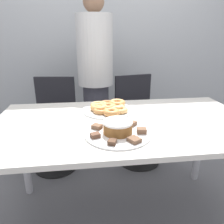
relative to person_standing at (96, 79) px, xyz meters
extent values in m
plane|color=slate|center=(0.13, -0.90, -0.87)|extent=(12.00, 12.00, 0.00)
cube|color=#B2B7BC|center=(0.13, 0.64, 0.43)|extent=(8.00, 0.05, 2.60)
cube|color=silver|center=(0.13, -0.90, -0.11)|extent=(1.62, 0.87, 0.03)
cylinder|color=silver|center=(-0.62, -0.52, -0.50)|extent=(0.06, 0.06, 0.75)
cylinder|color=silver|center=(0.88, -0.52, -0.50)|extent=(0.06, 0.06, 0.75)
cylinder|color=#383842|center=(0.00, 0.00, -0.46)|extent=(0.26, 0.26, 0.82)
cylinder|color=silver|center=(0.00, 0.00, 0.27)|extent=(0.34, 0.34, 0.65)
sphere|color=#8C664C|center=(0.00, 0.00, 0.68)|extent=(0.19, 0.19, 0.19)
cylinder|color=black|center=(-0.43, -0.15, -0.86)|extent=(0.44, 0.44, 0.01)
cylinder|color=#262626|center=(-0.43, -0.15, -0.65)|extent=(0.06, 0.06, 0.41)
cube|color=black|center=(-0.43, -0.15, -0.42)|extent=(0.49, 0.49, 0.04)
cube|color=black|center=(-0.41, 0.05, -0.19)|extent=(0.40, 0.08, 0.42)
cylinder|color=black|center=(0.43, -0.15, -0.86)|extent=(0.44, 0.44, 0.01)
cylinder|color=#262626|center=(0.43, -0.15, -0.65)|extent=(0.06, 0.06, 0.41)
cube|color=black|center=(0.43, -0.15, -0.42)|extent=(0.52, 0.52, 0.04)
cube|color=black|center=(0.39, 0.05, -0.19)|extent=(0.39, 0.11, 0.42)
cylinder|color=white|center=(0.06, -1.08, -0.09)|extent=(0.36, 0.36, 0.01)
cylinder|color=white|center=(0.04, -0.69, -0.09)|extent=(0.36, 0.36, 0.01)
cylinder|color=brown|center=(0.06, -1.08, -0.05)|extent=(0.16, 0.16, 0.06)
cylinder|color=white|center=(0.06, -1.08, -0.02)|extent=(0.16, 0.16, 0.01)
cube|color=brown|center=(0.05, -0.95, -0.07)|extent=(0.05, 0.06, 0.03)
cube|color=brown|center=(-0.05, -1.01, -0.07)|extent=(0.07, 0.07, 0.02)
cube|color=brown|center=(-0.06, -1.12, -0.07)|extent=(0.06, 0.05, 0.02)
cube|color=#513828|center=(0.01, -1.20, -0.07)|extent=(0.05, 0.06, 0.02)
cube|color=brown|center=(0.12, -1.19, -0.07)|extent=(0.07, 0.08, 0.02)
cube|color=brown|center=(0.19, -1.10, -0.07)|extent=(0.06, 0.05, 0.03)
cube|color=brown|center=(0.15, -0.99, -0.07)|extent=(0.07, 0.07, 0.02)
torus|color=#C68447|center=(0.04, -0.69, -0.06)|extent=(0.11, 0.11, 0.04)
torus|color=tan|center=(-0.01, -0.64, -0.07)|extent=(0.13, 0.13, 0.03)
torus|color=#D18E4C|center=(-0.02, -0.70, -0.06)|extent=(0.12, 0.12, 0.04)
torus|color=#C68447|center=(-0.01, -0.76, -0.07)|extent=(0.10, 0.10, 0.03)
torus|color=#C68447|center=(0.06, -0.81, -0.06)|extent=(0.11, 0.11, 0.04)
torus|color=#E5AD66|center=(0.12, -0.76, -0.07)|extent=(0.12, 0.12, 0.03)
torus|color=tan|center=(0.12, -0.69, -0.07)|extent=(0.10, 0.10, 0.03)
torus|color=#D18E4C|center=(0.13, -0.61, -0.06)|extent=(0.12, 0.12, 0.04)
torus|color=#C68447|center=(0.05, -0.62, -0.07)|extent=(0.12, 0.12, 0.03)
camera|label=1|loc=(-0.11, -2.14, 0.43)|focal=35.00mm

